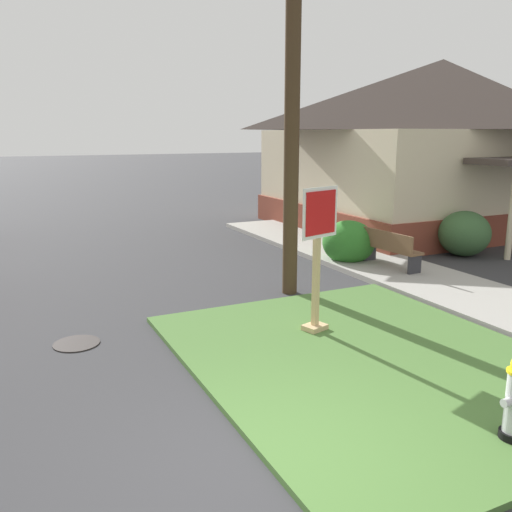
{
  "coord_description": "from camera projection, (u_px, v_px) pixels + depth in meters",
  "views": [
    {
      "loc": [
        -2.06,
        -3.98,
        3.15
      ],
      "look_at": [
        1.57,
        3.57,
        1.23
      ],
      "focal_mm": 37.58,
      "sensor_mm": 36.0,
      "label": 1
    }
  ],
  "objects": [
    {
      "name": "corner_house",
      "position": [
        438.0,
        142.0,
        18.5
      ],
      "size": [
        10.61,
        9.26,
        5.58
      ],
      "color": "brown",
      "rests_on": "ground"
    },
    {
      "name": "sidewalk_strip",
      "position": [
        395.0,
        270.0,
        12.38
      ],
      "size": [
        2.2,
        15.05,
        0.12
      ],
      "primitive_type": "cube",
      "color": "#9E9B93",
      "rests_on": "ground"
    },
    {
      "name": "street_bench",
      "position": [
        390.0,
        247.0,
        12.36
      ],
      "size": [
        0.51,
        1.66,
        0.85
      ],
      "color": "brown",
      "rests_on": "sidewalk_strip"
    },
    {
      "name": "manhole_cover",
      "position": [
        77.0,
        343.0,
        8.21
      ],
      "size": [
        0.7,
        0.7,
        0.02
      ],
      "primitive_type": "cylinder",
      "color": "black",
      "rests_on": "ground"
    },
    {
      "name": "stop_sign",
      "position": [
        317.0,
        261.0,
        8.32
      ],
      "size": [
        0.75,
        0.37,
        2.28
      ],
      "color": "tan",
      "rests_on": "grass_corner_patch"
    },
    {
      "name": "grass_corner_patch",
      "position": [
        369.0,
        359.0,
        7.56
      ],
      "size": [
        4.83,
        5.99,
        0.08
      ],
      "primitive_type": "cube",
      "color": "#477033",
      "rests_on": "ground"
    },
    {
      "name": "ground_plane",
      "position": [
        270.0,
        474.0,
        5.07
      ],
      "size": [
        160.0,
        160.0,
        0.0
      ],
      "primitive_type": "plane",
      "color": "#333335"
    },
    {
      "name": "shrub_by_curb",
      "position": [
        348.0,
        242.0,
        13.19
      ],
      "size": [
        1.29,
        1.29,
        1.08
      ],
      "primitive_type": "ellipsoid",
      "color": "#2D7327",
      "rests_on": "ground"
    },
    {
      "name": "shrub_near_porch",
      "position": [
        464.0,
        233.0,
        14.03
      ],
      "size": [
        1.32,
        1.32,
        1.19
      ],
      "primitive_type": "ellipsoid",
      "color": "#385D33",
      "rests_on": "ground"
    }
  ]
}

